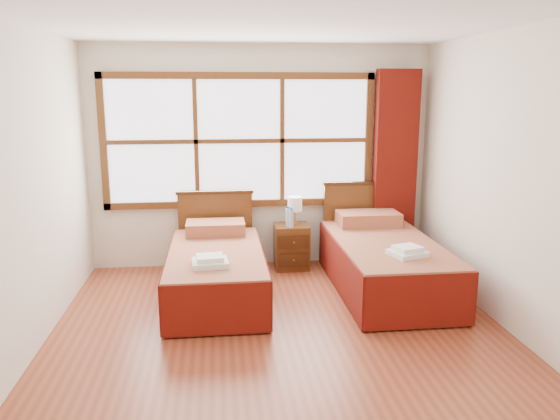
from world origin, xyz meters
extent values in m
plane|color=brown|center=(0.00, 0.00, 0.00)|extent=(4.50, 4.50, 0.00)
plane|color=white|center=(0.00, 0.00, 2.60)|extent=(4.50, 4.50, 0.00)
plane|color=silver|center=(0.00, 2.25, 1.30)|extent=(4.00, 0.00, 4.00)
plane|color=silver|center=(-2.00, 0.00, 1.30)|extent=(0.00, 4.50, 4.50)
plane|color=silver|center=(2.00, 0.00, 1.30)|extent=(0.00, 4.50, 4.50)
cube|color=white|center=(-0.25, 2.22, 1.50)|extent=(3.00, 0.02, 1.40)
cube|color=#5A3113|center=(-0.25, 2.20, 0.76)|extent=(3.16, 0.06, 0.08)
cube|color=#5A3113|center=(-0.25, 2.20, 2.24)|extent=(3.16, 0.06, 0.08)
cube|color=#5A3113|center=(-1.79, 2.20, 1.50)|extent=(0.08, 0.06, 1.56)
cube|color=#5A3113|center=(1.29, 2.20, 1.50)|extent=(0.08, 0.06, 1.56)
cube|color=#5A3113|center=(-0.75, 2.20, 1.50)|extent=(0.05, 0.05, 1.40)
cube|color=#5A3113|center=(0.25, 2.20, 1.50)|extent=(0.05, 0.05, 1.40)
cube|color=#5A3113|center=(-0.25, 2.20, 1.50)|extent=(3.00, 0.05, 0.05)
cube|color=#5E1009|center=(1.60, 2.11, 1.17)|extent=(0.50, 0.16, 2.30)
cube|color=#381E0B|center=(-0.55, 1.13, 0.14)|extent=(0.83, 1.66, 0.27)
cube|color=maroon|center=(-0.55, 1.13, 0.38)|extent=(0.93, 1.84, 0.23)
cube|color=#68130A|center=(-1.02, 1.13, 0.25)|extent=(0.03, 1.84, 0.46)
cube|color=#68130A|center=(-0.08, 1.13, 0.25)|extent=(0.03, 1.84, 0.46)
cube|color=#68130A|center=(-0.55, 0.21, 0.25)|extent=(0.93, 0.03, 0.46)
cube|color=maroon|center=(-0.55, 1.80, 0.57)|extent=(0.65, 0.38, 0.14)
cube|color=#5A3113|center=(-0.55, 2.14, 0.45)|extent=(0.87, 0.06, 0.90)
cube|color=#381E0B|center=(-0.55, 2.14, 0.91)|extent=(0.90, 0.08, 0.04)
cube|color=#381E0B|center=(1.22, 1.13, 0.15)|extent=(0.90, 1.80, 0.29)
cube|color=maroon|center=(1.22, 1.13, 0.42)|extent=(1.01, 1.99, 0.24)
cube|color=#68130A|center=(0.72, 1.13, 0.27)|extent=(0.03, 1.99, 0.50)
cube|color=#68130A|center=(1.72, 1.13, 0.27)|extent=(0.03, 1.99, 0.50)
cube|color=#68130A|center=(1.22, 0.14, 0.27)|extent=(1.01, 0.03, 0.50)
cube|color=maroon|center=(1.22, 1.85, 0.62)|extent=(0.70, 0.41, 0.16)
cube|color=#5A3113|center=(1.22, 2.14, 0.49)|extent=(0.94, 0.06, 0.98)
cube|color=#381E0B|center=(1.22, 2.14, 0.99)|extent=(0.98, 0.08, 0.04)
cube|color=#5A3113|center=(0.34, 2.00, 0.26)|extent=(0.40, 0.35, 0.53)
cube|color=#381E0B|center=(0.34, 1.81, 0.16)|extent=(0.35, 0.02, 0.16)
cube|color=#381E0B|center=(0.34, 1.81, 0.37)|extent=(0.35, 0.02, 0.16)
sphere|color=olive|center=(0.34, 1.79, 0.16)|extent=(0.03, 0.03, 0.03)
sphere|color=olive|center=(0.34, 1.79, 0.37)|extent=(0.03, 0.03, 0.03)
cube|color=white|center=(-0.60, 0.67, 0.52)|extent=(0.35, 0.31, 0.05)
cube|color=white|center=(-0.60, 0.67, 0.57)|extent=(0.26, 0.23, 0.05)
cube|color=white|center=(1.26, 0.63, 0.56)|extent=(0.39, 0.37, 0.05)
cube|color=white|center=(1.26, 0.63, 0.61)|extent=(0.29, 0.27, 0.04)
cylinder|color=#CD8F41|center=(0.38, 2.03, 0.54)|extent=(0.10, 0.10, 0.02)
cylinder|color=#CD8F41|center=(0.38, 2.03, 0.62)|extent=(0.02, 0.02, 0.14)
cylinder|color=silver|center=(0.38, 2.03, 0.77)|extent=(0.17, 0.17, 0.17)
cylinder|color=#A3BCD1|center=(0.29, 1.94, 0.63)|extent=(0.06, 0.06, 0.21)
cylinder|color=blue|center=(0.29, 1.94, 0.75)|extent=(0.03, 0.03, 0.03)
cylinder|color=#A3BCD1|center=(0.32, 1.90, 0.63)|extent=(0.06, 0.06, 0.20)
cylinder|color=blue|center=(0.32, 1.90, 0.74)|extent=(0.03, 0.03, 0.03)
camera|label=1|loc=(-0.51, -4.17, 2.07)|focal=35.00mm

